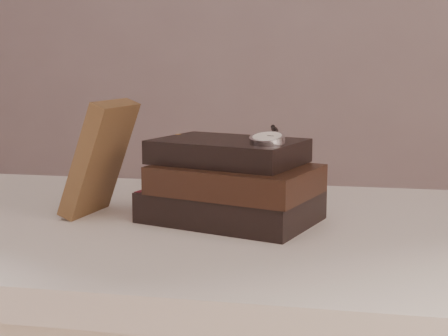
# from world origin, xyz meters

# --- Properties ---
(table) EXTENTS (1.00, 0.60, 0.75)m
(table) POSITION_xyz_m (0.00, 0.35, 0.66)
(table) COLOR beige
(table) RESTS_ON ground
(book_stack) EXTENTS (0.26, 0.22, 0.11)m
(book_stack) POSITION_xyz_m (0.05, 0.36, 0.80)
(book_stack) COLOR black
(book_stack) RESTS_ON table
(journal) EXTENTS (0.10, 0.12, 0.17)m
(journal) POSITION_xyz_m (-0.15, 0.36, 0.83)
(journal) COLOR #412B19
(journal) RESTS_ON table
(pocket_watch) EXTENTS (0.06, 0.15, 0.02)m
(pocket_watch) POSITION_xyz_m (0.10, 0.34, 0.87)
(pocket_watch) COLOR silver
(pocket_watch) RESTS_ON book_stack
(eyeglasses) EXTENTS (0.12, 0.13, 0.05)m
(eyeglasses) POSITION_xyz_m (-0.01, 0.46, 0.81)
(eyeglasses) COLOR silver
(eyeglasses) RESTS_ON book_stack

